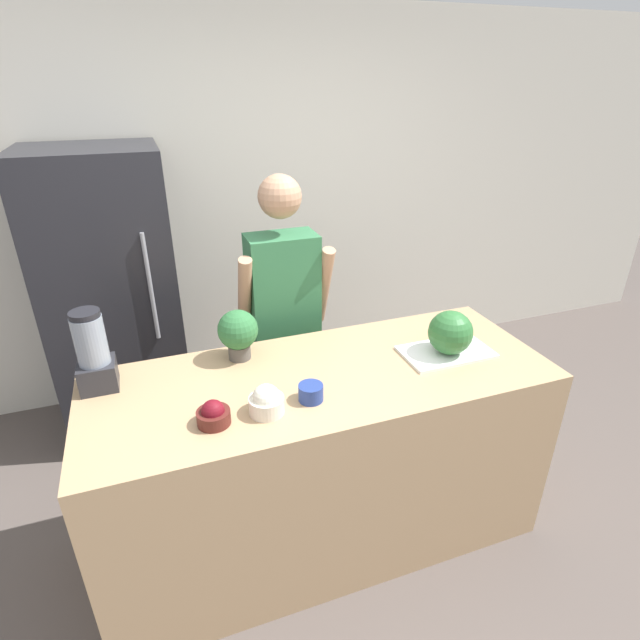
{
  "coord_description": "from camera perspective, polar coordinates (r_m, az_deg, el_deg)",
  "views": [
    {
      "loc": [
        -0.65,
        -1.37,
        2.15
      ],
      "look_at": [
        0.0,
        0.43,
        1.21
      ],
      "focal_mm": 28.0,
      "sensor_mm": 36.0,
      "label": 1
    }
  ],
  "objects": [
    {
      "name": "bowl_cherries",
      "position": [
        1.96,
        -12.09,
        -10.52
      ],
      "size": [
        0.13,
        0.13,
        0.1
      ],
      "color": "#511E19",
      "rests_on": "counter_island"
    },
    {
      "name": "refrigerator",
      "position": [
        3.35,
        -22.5,
        2.22
      ],
      "size": [
        0.76,
        0.7,
        1.81
      ],
      "color": "#232328",
      "rests_on": "ground_plane"
    },
    {
      "name": "blender",
      "position": [
        2.26,
        -24.47,
        -3.55
      ],
      "size": [
        0.15,
        0.15,
        0.35
      ],
      "color": "#28282D",
      "rests_on": "counter_island"
    },
    {
      "name": "bowl_cream",
      "position": [
        1.98,
        -6.15,
        -9.23
      ],
      "size": [
        0.14,
        0.14,
        0.12
      ],
      "color": "beige",
      "rests_on": "counter_island"
    },
    {
      "name": "watermelon",
      "position": [
        2.4,
        14.68,
        -1.4
      ],
      "size": [
        0.21,
        0.21,
        0.21
      ],
      "color": "#2D6B33",
      "rests_on": "cutting_board"
    },
    {
      "name": "ground_plane",
      "position": [
        2.63,
        3.67,
        -28.73
      ],
      "size": [
        14.0,
        14.0,
        0.0
      ],
      "primitive_type": "plane",
      "color": "#564C47"
    },
    {
      "name": "potted_plant",
      "position": [
        2.31,
        -9.35,
        -1.37
      ],
      "size": [
        0.19,
        0.19,
        0.24
      ],
      "color": "#514C47",
      "rests_on": "counter_island"
    },
    {
      "name": "bowl_small_blue",
      "position": [
        2.05,
        -1.06,
        -8.29
      ],
      "size": [
        0.1,
        0.1,
        0.07
      ],
      "color": "navy",
      "rests_on": "counter_island"
    },
    {
      "name": "wall_back",
      "position": [
        3.65,
        -9.27,
        12.34
      ],
      "size": [
        8.0,
        0.06,
        2.6
      ],
      "color": "silver",
      "rests_on": "ground_plane"
    },
    {
      "name": "person",
      "position": [
        2.82,
        -4.1,
        -0.4
      ],
      "size": [
        0.51,
        0.27,
        1.72
      ],
      "color": "#333338",
      "rests_on": "ground_plane"
    },
    {
      "name": "cutting_board",
      "position": [
        2.46,
        14.2,
        -3.55
      ],
      "size": [
        0.43,
        0.25,
        0.01
      ],
      "color": "white",
      "rests_on": "counter_island"
    },
    {
      "name": "counter_island",
      "position": [
        2.52,
        0.32,
        -15.47
      ],
      "size": [
        2.07,
        0.79,
        0.96
      ],
      "color": "tan",
      "rests_on": "ground_plane"
    }
  ]
}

